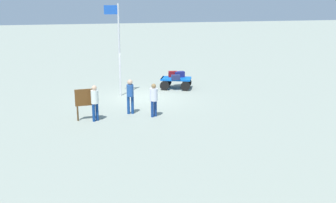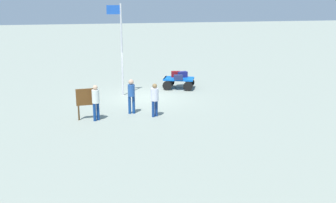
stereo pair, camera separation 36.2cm
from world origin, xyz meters
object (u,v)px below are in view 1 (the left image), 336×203
(worker_trailing, at_px, (95,100))
(signboard, at_px, (85,100))
(luggage_cart, at_px, (176,81))
(suitcase_navy, at_px, (176,77))
(suitcase_grey, at_px, (180,74))
(suitcase_olive, at_px, (173,74))
(worker_lead, at_px, (154,97))
(flagpole, at_px, (118,44))
(suitcase_dark, at_px, (177,74))
(worker_supervisor, at_px, (130,94))

(worker_trailing, relative_size, signboard, 1.14)
(luggage_cart, distance_m, suitcase_navy, 0.65)
(suitcase_grey, bearing_deg, suitcase_olive, -23.87)
(suitcase_navy, bearing_deg, worker_lead, 65.32)
(worker_trailing, xyz_separation_m, flagpole, (-1.63, -4.66, 2.02))
(luggage_cart, distance_m, worker_lead, 6.19)
(worker_trailing, bearing_deg, luggage_cart, -132.78)
(suitcase_dark, distance_m, flagpole, 4.79)
(luggage_cart, bearing_deg, worker_lead, 66.22)
(suitcase_dark, height_order, flagpole, flagpole)
(suitcase_olive, bearing_deg, flagpole, 21.71)
(suitcase_dark, distance_m, worker_supervisor, 6.71)
(worker_supervisor, bearing_deg, worker_trailing, 24.85)
(signboard, bearing_deg, suitcase_grey, -136.91)
(suitcase_navy, xyz_separation_m, worker_lead, (2.35, 5.12, 0.15))
(worker_lead, bearing_deg, luggage_cart, -113.78)
(suitcase_dark, xyz_separation_m, signboard, (5.98, 6.11, 0.15))
(luggage_cart, xyz_separation_m, worker_supervisor, (3.52, 4.90, 0.55))
(suitcase_grey, bearing_deg, signboard, 43.09)
(suitcase_dark, bearing_deg, suitcase_grey, 95.92)
(worker_lead, relative_size, worker_trailing, 0.96)
(suitcase_dark, xyz_separation_m, flagpole, (3.90, 1.70, 2.20))
(worker_supervisor, relative_size, signboard, 1.16)
(suitcase_navy, distance_m, worker_supervisor, 5.53)
(flagpole, bearing_deg, suitcase_grey, -162.70)
(luggage_cart, height_order, signboard, signboard)
(worker_trailing, xyz_separation_m, signboard, (0.45, -0.25, -0.03))
(signboard, bearing_deg, suitcase_navy, -138.61)
(worker_supervisor, relative_size, flagpole, 0.33)
(suitcase_grey, xyz_separation_m, worker_lead, (2.78, 5.82, 0.12))
(suitcase_dark, height_order, worker_trailing, worker_trailing)
(worker_lead, height_order, worker_supervisor, worker_supervisor)
(luggage_cart, bearing_deg, worker_supervisor, 54.25)
(worker_trailing, bearing_deg, worker_lead, -178.64)
(worker_lead, height_order, worker_trailing, worker_trailing)
(suitcase_dark, relative_size, worker_supervisor, 0.37)
(suitcase_navy, relative_size, worker_trailing, 0.32)
(signboard, bearing_deg, worker_supervisor, -165.64)
(suitcase_grey, distance_m, flagpole, 4.67)
(worker_supervisor, bearing_deg, luggage_cart, -125.75)
(worker_trailing, distance_m, flagpole, 5.33)
(suitcase_olive, relative_size, suitcase_navy, 1.04)
(suitcase_dark, relative_size, suitcase_navy, 1.20)
(suitcase_dark, bearing_deg, suitcase_olive, 38.70)
(luggage_cart, relative_size, suitcase_dark, 3.38)
(suitcase_dark, xyz_separation_m, suitcase_grey, (-0.05, 0.47, 0.04))
(suitcase_olive, relative_size, worker_trailing, 0.33)
(suitcase_navy, bearing_deg, suitcase_dark, -108.05)
(worker_trailing, bearing_deg, suitcase_dark, -131.03)
(suitcase_grey, distance_m, worker_lead, 6.45)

